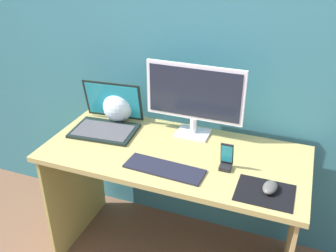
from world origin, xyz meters
TOP-DOWN VIEW (x-y plane):
  - wall_back at (0.00, 0.39)m, footprint 6.00×0.04m
  - desk at (0.00, 0.00)m, footprint 1.35×0.62m
  - monitor at (0.04, 0.21)m, footprint 0.54×0.14m
  - laptop at (-0.44, 0.10)m, footprint 0.37×0.32m
  - fishbowl at (-0.43, 0.22)m, footprint 0.18×0.18m
  - keyboard_external at (0.01, -0.17)m, footprint 0.39×0.15m
  - mousepad at (0.48, -0.18)m, footprint 0.25×0.20m
  - mouse at (0.50, -0.16)m, footprint 0.07×0.11m
  - phone_in_dock at (0.28, -0.05)m, footprint 0.06×0.06m

SIDE VIEW (x-z plane):
  - desk at x=0.00m, z-range 0.21..0.97m
  - mousepad at x=0.48m, z-range 0.75..0.75m
  - keyboard_external at x=0.01m, z-range 0.75..0.76m
  - mouse at x=0.50m, z-range 0.75..0.79m
  - phone_in_dock at x=0.28m, z-range 0.73..0.87m
  - laptop at x=-0.44m, z-range 0.68..0.93m
  - fishbowl at x=-0.43m, z-range 0.75..0.93m
  - monitor at x=0.04m, z-range 0.78..1.18m
  - wall_back at x=0.00m, z-range 0.00..2.50m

